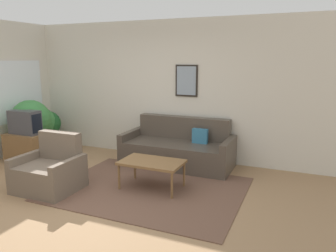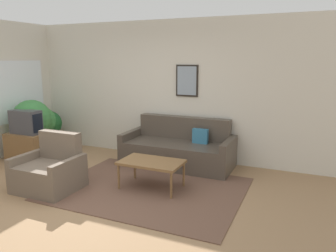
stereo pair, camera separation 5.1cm
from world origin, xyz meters
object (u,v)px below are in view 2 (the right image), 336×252
at_px(potted_plant_tall, 32,119).
at_px(armchair, 50,171).
at_px(couch, 179,149).
at_px(tv, 26,122).
at_px(coffee_table, 151,163).

bearing_deg(potted_plant_tall, armchair, -37.89).
bearing_deg(couch, tv, -160.59).
relative_size(coffee_table, tv, 1.57).
relative_size(coffee_table, potted_plant_tall, 0.82).
relative_size(couch, potted_plant_tall, 1.77).
relative_size(armchair, potted_plant_tall, 0.78).
height_order(couch, tv, tv).
xyz_separation_m(couch, coffee_table, (0.04, -1.22, 0.10)).
bearing_deg(potted_plant_tall, couch, 11.86).
height_order(coffee_table, potted_plant_tall, potted_plant_tall).
distance_m(couch, tv, 2.95).
bearing_deg(potted_plant_tall, coffee_table, -11.30).
xyz_separation_m(couch, armchair, (-1.36, -1.86, -0.02)).
xyz_separation_m(coffee_table, armchair, (-1.41, -0.64, -0.12)).
height_order(coffee_table, armchair, armchair).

